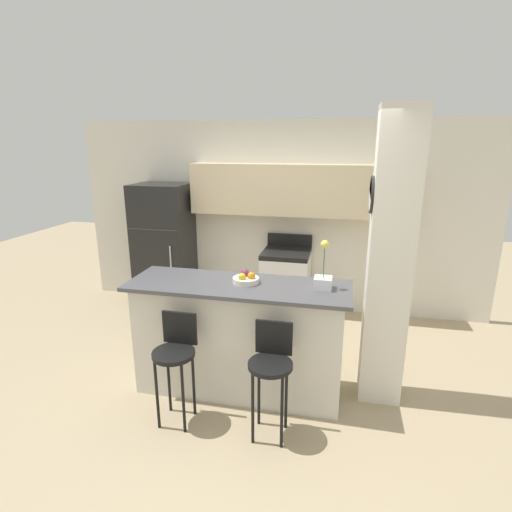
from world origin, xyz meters
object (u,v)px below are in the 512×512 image
at_px(refrigerator, 164,247).
at_px(fruit_bowl, 246,279).
at_px(stove_range, 286,284).
at_px(bar_stool_right, 271,365).
at_px(orchid_vase, 323,278).
at_px(bar_stool_left, 176,353).

relative_size(refrigerator, fruit_bowl, 7.38).
distance_m(refrigerator, stove_range, 1.75).
bearing_deg(refrigerator, bar_stool_right, -49.54).
xyz_separation_m(refrigerator, orchid_vase, (2.26, -1.70, 0.29)).
distance_m(bar_stool_left, fruit_bowl, 0.87).
bearing_deg(bar_stool_right, orchid_vase, 58.35).
xyz_separation_m(refrigerator, stove_range, (1.70, 0.01, -0.41)).
height_order(stove_range, fruit_bowl, fruit_bowl).
bearing_deg(bar_stool_left, orchid_vase, 26.03).
relative_size(orchid_vase, fruit_bowl, 1.81).
relative_size(bar_stool_left, bar_stool_right, 1.00).
xyz_separation_m(refrigerator, bar_stool_right, (1.92, -2.25, -0.26)).
xyz_separation_m(stove_range, orchid_vase, (0.56, -1.71, 0.70)).
distance_m(stove_range, fruit_bowl, 1.82).
xyz_separation_m(bar_stool_right, orchid_vase, (0.34, 0.55, 0.55)).
height_order(bar_stool_right, orchid_vase, orchid_vase).
distance_m(refrigerator, orchid_vase, 2.84).
bearing_deg(fruit_bowl, stove_range, 86.07).
bearing_deg(stove_range, bar_stool_left, -104.23).
bearing_deg(orchid_vase, refrigerator, 143.06).
relative_size(refrigerator, bar_stool_right, 1.87).
bearing_deg(orchid_vase, bar_stool_left, -153.97).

